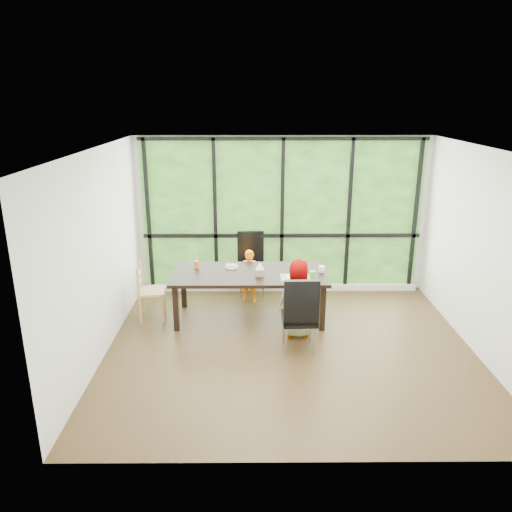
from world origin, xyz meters
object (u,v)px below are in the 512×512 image
(white_mug, at_px, (322,269))
(dining_table, at_px, (250,295))
(chair_end_beech, at_px, (152,291))
(tissue_box, at_px, (260,272))
(child_toddler, at_px, (250,276))
(child_older, at_px, (298,299))
(plate_far, at_px, (231,267))
(orange_cup, at_px, (197,265))
(chair_window_leather, at_px, (251,264))
(green_cup, at_px, (313,275))
(plate_near, at_px, (293,277))
(chair_interior_leather, at_px, (299,313))

(white_mug, bearing_deg, dining_table, -178.44)
(chair_end_beech, bearing_deg, tissue_box, -100.57)
(child_toddler, height_order, child_older, child_older)
(plate_far, distance_m, white_mug, 1.41)
(dining_table, xyz_separation_m, plate_far, (-0.28, 0.25, 0.38))
(plate_far, height_order, orange_cup, orange_cup)
(child_toddler, bearing_deg, chair_end_beech, -147.40)
(dining_table, xyz_separation_m, chair_window_leather, (0.03, 1.00, 0.17))
(chair_window_leather, height_order, green_cup, chair_window_leather)
(dining_table, height_order, plate_near, plate_near)
(dining_table, bearing_deg, orange_cup, 165.26)
(dining_table, relative_size, chair_interior_leather, 2.18)
(chair_interior_leather, height_order, orange_cup, chair_interior_leather)
(chair_end_beech, xyz_separation_m, green_cup, (2.43, -0.30, 0.37))
(chair_interior_leather, bearing_deg, child_older, -93.91)
(orange_cup, bearing_deg, tissue_box, -19.67)
(plate_near, bearing_deg, green_cup, -20.51)
(chair_end_beech, xyz_separation_m, plate_far, (1.22, 0.26, 0.31))
(green_cup, height_order, tissue_box, green_cup)
(chair_interior_leather, bearing_deg, white_mug, -113.71)
(dining_table, relative_size, plate_far, 11.27)
(chair_interior_leather, bearing_deg, plate_near, -89.82)
(chair_window_leather, height_order, white_mug, chair_window_leather)
(dining_table, bearing_deg, white_mug, 1.56)
(plate_far, relative_size, white_mug, 2.27)
(chair_interior_leather, bearing_deg, green_cup, -110.95)
(child_toddler, xyz_separation_m, orange_cup, (-0.82, -0.42, 0.35))
(chair_interior_leather, relative_size, orange_cup, 9.31)
(chair_interior_leather, relative_size, child_toddler, 1.19)
(child_toddler, height_order, tissue_box, child_toddler)
(child_toddler, bearing_deg, orange_cup, -143.49)
(child_older, distance_m, white_mug, 0.78)
(chair_window_leather, height_order, child_older, child_older)
(chair_window_leather, distance_m, plate_far, 0.84)
(child_older, bearing_deg, plate_far, -43.78)
(chair_interior_leather, xyz_separation_m, green_cup, (0.25, 0.70, 0.28))
(child_older, relative_size, white_mug, 12.47)
(white_mug, bearing_deg, plate_far, 170.92)
(chair_interior_leather, bearing_deg, orange_cup, -40.80)
(chair_window_leather, bearing_deg, tissue_box, -87.56)
(chair_interior_leather, xyz_separation_m, plate_near, (-0.02, 0.81, 0.22))
(chair_end_beech, distance_m, child_older, 2.28)
(dining_table, bearing_deg, plate_near, -17.74)
(chair_window_leather, bearing_deg, white_mug, -46.03)
(dining_table, height_order, white_mug, white_mug)
(green_cup, bearing_deg, white_mug, 62.30)
(chair_window_leather, bearing_deg, plate_near, -66.61)
(child_toddler, bearing_deg, plate_far, -116.97)
(chair_end_beech, distance_m, green_cup, 2.48)
(child_older, distance_m, tissue_box, 0.75)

